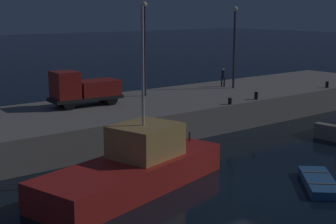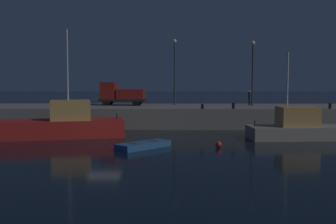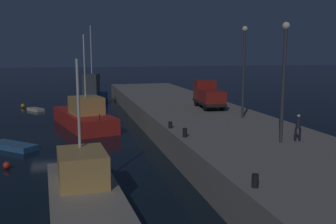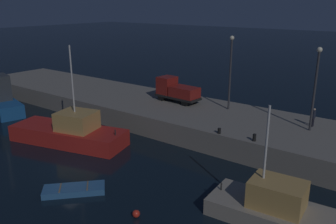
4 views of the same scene
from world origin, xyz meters
name	(u,v)px [view 1 (image 1 of 4)]	position (x,y,z in m)	size (l,w,h in m)	color
ground_plane	(245,188)	(0.00, 0.00, 0.00)	(320.00, 320.00, 0.00)	black
pier_quay	(102,122)	(0.00, 13.82, 1.02)	(60.97, 9.90, 2.04)	gray
fishing_boat_blue	(135,168)	(-4.33, 3.53, 1.07)	(11.52, 6.18, 9.07)	red
dinghy_orange_near	(319,182)	(3.15, -2.14, 0.22)	(3.90, 4.00, 0.47)	#2D6099
lamp_post_west	(145,41)	(5.37, 16.03, 6.42)	(0.44, 0.44, 7.43)	#38383D
lamp_post_east	(234,40)	(13.92, 14.55, 6.24)	(0.44, 0.44, 7.09)	#38383D
utility_truck	(83,89)	(-0.69, 15.26, 3.29)	(5.30, 2.27, 2.59)	black
dockworker	(223,76)	(13.83, 15.75, 2.99)	(0.31, 0.44, 1.65)	black
bollard_west	(230,101)	(8.09, 9.19, 2.28)	(0.28, 0.28, 0.47)	black
bollard_central	(256,96)	(11.13, 9.37, 2.34)	(0.28, 0.28, 0.58)	black
bollard_east	(327,85)	(20.58, 9.50, 2.32)	(0.28, 0.28, 0.55)	black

